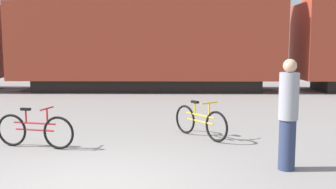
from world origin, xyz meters
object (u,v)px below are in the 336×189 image
(freight_train, at_px, (147,29))
(bicycle_yellow, at_px, (200,122))
(bicycle_maroon, at_px, (35,130))
(person_in_grey, at_px, (288,114))

(freight_train, relative_size, bicycle_yellow, 27.22)
(bicycle_maroon, bearing_deg, person_in_grey, -16.22)
(bicycle_yellow, height_order, person_in_grey, person_in_grey)
(bicycle_maroon, relative_size, person_in_grey, 0.92)
(freight_train, bearing_deg, bicycle_yellow, -79.21)
(bicycle_maroon, distance_m, bicycle_yellow, 3.50)
(bicycle_yellow, bearing_deg, person_in_grey, -60.87)
(freight_train, distance_m, bicycle_yellow, 9.84)
(freight_train, xyz_separation_m, bicycle_maroon, (-1.59, -10.29, -2.44))
(freight_train, relative_size, bicycle_maroon, 22.39)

